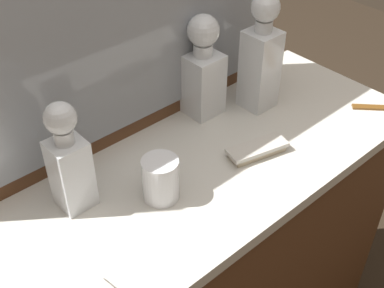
{
  "coord_description": "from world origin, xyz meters",
  "views": [
    {
      "loc": [
        -0.58,
        -0.64,
        1.64
      ],
      "look_at": [
        0.0,
        0.0,
        0.95
      ],
      "focal_mm": 47.4,
      "sensor_mm": 36.0,
      "label": 1
    }
  ],
  "objects_px": {
    "crystal_decanter_far_right": "(260,63)",
    "crystal_decanter_center": "(203,75)",
    "silver_brush_front": "(257,150)",
    "tortoiseshell_comb": "(378,108)",
    "crystal_decanter_rear": "(70,166)",
    "crystal_tumbler_far_left": "(161,181)"
  },
  "relations": [
    {
      "from": "crystal_decanter_rear",
      "to": "tortoiseshell_comb",
      "type": "bearing_deg",
      "value": -16.55
    },
    {
      "from": "crystal_decanter_far_right",
      "to": "crystal_decanter_center",
      "type": "bearing_deg",
      "value": 149.8
    },
    {
      "from": "crystal_tumbler_far_left",
      "to": "tortoiseshell_comb",
      "type": "height_order",
      "value": "crystal_tumbler_far_left"
    },
    {
      "from": "crystal_decanter_rear",
      "to": "silver_brush_front",
      "type": "relative_size",
      "value": 1.61
    },
    {
      "from": "crystal_decanter_rear",
      "to": "crystal_decanter_center",
      "type": "bearing_deg",
      "value": 9.6
    },
    {
      "from": "crystal_decanter_center",
      "to": "tortoiseshell_comb",
      "type": "relative_size",
      "value": 2.45
    },
    {
      "from": "crystal_decanter_far_right",
      "to": "silver_brush_front",
      "type": "height_order",
      "value": "crystal_decanter_far_right"
    },
    {
      "from": "crystal_decanter_far_right",
      "to": "silver_brush_front",
      "type": "bearing_deg",
      "value": -137.36
    },
    {
      "from": "crystal_tumbler_far_left",
      "to": "crystal_decanter_center",
      "type": "bearing_deg",
      "value": 32.17
    },
    {
      "from": "crystal_decanter_far_right",
      "to": "crystal_decanter_center",
      "type": "relative_size",
      "value": 1.15
    },
    {
      "from": "silver_brush_front",
      "to": "tortoiseshell_comb",
      "type": "bearing_deg",
      "value": -12.89
    },
    {
      "from": "crystal_tumbler_far_left",
      "to": "crystal_decanter_far_right",
      "type": "bearing_deg",
      "value": 13.98
    },
    {
      "from": "silver_brush_front",
      "to": "crystal_decanter_far_right",
      "type": "bearing_deg",
      "value": 42.64
    },
    {
      "from": "crystal_decanter_rear",
      "to": "silver_brush_front",
      "type": "distance_m",
      "value": 0.44
    },
    {
      "from": "crystal_decanter_rear",
      "to": "crystal_decanter_center",
      "type": "distance_m",
      "value": 0.44
    },
    {
      "from": "crystal_decanter_rear",
      "to": "crystal_decanter_far_right",
      "type": "relative_size",
      "value": 0.81
    },
    {
      "from": "silver_brush_front",
      "to": "tortoiseshell_comb",
      "type": "xyz_separation_m",
      "value": [
        0.38,
        -0.09,
        -0.01
      ]
    },
    {
      "from": "crystal_tumbler_far_left",
      "to": "crystal_decanter_rear",
      "type": "bearing_deg",
      "value": 143.95
    },
    {
      "from": "crystal_decanter_rear",
      "to": "silver_brush_front",
      "type": "bearing_deg",
      "value": -19.87
    },
    {
      "from": "crystal_tumbler_far_left",
      "to": "silver_brush_front",
      "type": "relative_size",
      "value": 0.63
    },
    {
      "from": "crystal_decanter_far_right",
      "to": "crystal_decanter_center",
      "type": "height_order",
      "value": "crystal_decanter_far_right"
    },
    {
      "from": "crystal_tumbler_far_left",
      "to": "tortoiseshell_comb",
      "type": "relative_size",
      "value": 0.9
    }
  ]
}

